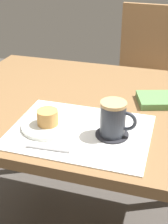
{
  "coord_description": "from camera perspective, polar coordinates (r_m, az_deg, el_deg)",
  "views": [
    {
      "loc": [
        0.31,
        -1.01,
        1.24
      ],
      "look_at": [
        0.06,
        -0.18,
        0.77
      ],
      "focal_mm": 50.0,
      "sensor_mm": 36.0,
      "label": 1
    }
  ],
  "objects": [
    {
      "name": "dining_table",
      "position": [
        1.21,
        -0.23,
        -1.32
      ],
      "size": [
        1.04,
        0.82,
        0.72
      ],
      "color": "brown",
      "rests_on": "ground_plane"
    },
    {
      "name": "wooden_chair",
      "position": [
        1.94,
        11.21,
        5.97
      ],
      "size": [
        0.45,
        0.45,
        0.93
      ],
      "rotation": [
        0.0,
        0.0,
        3.07
      ],
      "color": "#997047",
      "rests_on": "ground_plane"
    },
    {
      "name": "placemat",
      "position": [
        0.98,
        -0.68,
        -3.54
      ],
      "size": [
        0.43,
        0.33,
        0.0
      ],
      "primitive_type": "cube",
      "color": "white",
      "rests_on": "dining_table"
    },
    {
      "name": "pastry_plate",
      "position": [
        1.0,
        -6.58,
        -2.48
      ],
      "size": [
        0.17,
        0.17,
        0.01
      ],
      "primitive_type": "cylinder",
      "color": "silver",
      "rests_on": "placemat"
    },
    {
      "name": "pastry",
      "position": [
        0.98,
        -6.67,
        -0.98
      ],
      "size": [
        0.07,
        0.07,
        0.05
      ],
      "primitive_type": "cylinder",
      "color": "tan",
      "rests_on": "pastry_plate"
    },
    {
      "name": "coffee_coaster",
      "position": [
        0.96,
        5.15,
        -4.1
      ],
      "size": [
        0.1,
        0.1,
        0.0
      ],
      "primitive_type": "cylinder",
      "color": "#232328",
      "rests_on": "placemat"
    },
    {
      "name": "coffee_mug",
      "position": [
        0.93,
        5.45,
        -1.19
      ],
      "size": [
        0.11,
        0.08,
        0.11
      ],
      "color": "#2D333D",
      "rests_on": "coffee_coaster"
    },
    {
      "name": "teaspoon",
      "position": [
        0.89,
        -6.57,
        -6.66
      ],
      "size": [
        0.13,
        0.02,
        0.01
      ],
      "primitive_type": "cylinder",
      "rotation": [
        0.0,
        1.57,
        0.07
      ],
      "color": "silver",
      "rests_on": "placemat"
    },
    {
      "name": "small_book",
      "position": [
        1.19,
        14.19,
        2.18
      ],
      "size": [
        0.21,
        0.17,
        0.02
      ],
      "primitive_type": "cube",
      "rotation": [
        0.0,
        0.0,
        0.31
      ],
      "color": "#598C4C",
      "rests_on": "dining_table"
    }
  ]
}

